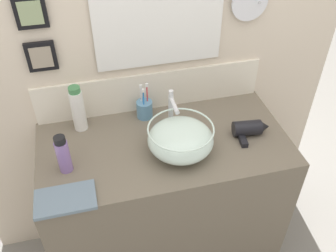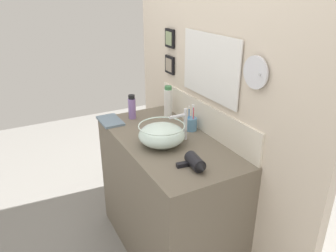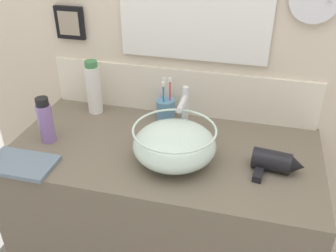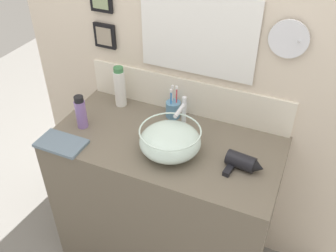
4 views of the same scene
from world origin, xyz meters
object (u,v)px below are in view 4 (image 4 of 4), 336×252
(hair_drier, at_px, (243,163))
(toothbrush_cup, at_px, (173,109))
(shampoo_bottle, at_px, (120,87))
(lotion_bottle, at_px, (81,112))
(hand_towel, at_px, (61,143))
(faucet, at_px, (183,114))
(glass_bowl_sink, at_px, (170,141))

(hair_drier, bearing_deg, toothbrush_cup, 150.77)
(toothbrush_cup, bearing_deg, shampoo_bottle, -177.76)
(hair_drier, distance_m, shampoo_bottle, 0.81)
(lotion_bottle, bearing_deg, hand_towel, -93.86)
(shampoo_bottle, bearing_deg, faucet, -15.34)
(faucet, height_order, lotion_bottle, faucet)
(toothbrush_cup, xyz_separation_m, hand_towel, (-0.41, -0.45, -0.04))
(lotion_bottle, xyz_separation_m, hand_towel, (-0.01, -0.17, -0.08))
(glass_bowl_sink, relative_size, shampoo_bottle, 1.24)
(faucet, height_order, hair_drier, faucet)
(glass_bowl_sink, distance_m, shampoo_bottle, 0.50)
(toothbrush_cup, height_order, lotion_bottle, toothbrush_cup)
(lotion_bottle, relative_size, shampoo_bottle, 0.78)
(glass_bowl_sink, distance_m, lotion_bottle, 0.50)
(glass_bowl_sink, xyz_separation_m, faucet, (0.00, 0.16, 0.05))
(hair_drier, relative_size, hand_towel, 0.75)
(faucet, xyz_separation_m, lotion_bottle, (-0.50, -0.15, -0.04))
(glass_bowl_sink, bearing_deg, faucet, 90.00)
(toothbrush_cup, relative_size, lotion_bottle, 1.04)
(glass_bowl_sink, height_order, shampoo_bottle, shampoo_bottle)
(lotion_bottle, bearing_deg, glass_bowl_sink, -0.81)
(glass_bowl_sink, distance_m, faucet, 0.16)
(faucet, distance_m, lotion_bottle, 0.53)
(glass_bowl_sink, xyz_separation_m, lotion_bottle, (-0.50, 0.01, 0.02))
(shampoo_bottle, bearing_deg, lotion_bottle, -107.03)
(hair_drier, xyz_separation_m, hand_towel, (-0.86, -0.19, -0.03))
(shampoo_bottle, bearing_deg, hair_drier, -17.42)
(hair_drier, distance_m, lotion_bottle, 0.85)
(glass_bowl_sink, height_order, lotion_bottle, lotion_bottle)
(toothbrush_cup, bearing_deg, lotion_bottle, -145.14)
(lotion_bottle, distance_m, shampoo_bottle, 0.28)
(hair_drier, distance_m, toothbrush_cup, 0.52)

